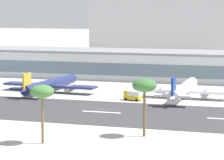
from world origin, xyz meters
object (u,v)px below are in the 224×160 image
at_px(terminal_building, 143,65).
at_px(service_box_truck_1, 133,95).
at_px(palm_tree_0, 42,93).
at_px(airliner_navy_tail_gate_2, 182,90).
at_px(distant_hotel_block, 171,25).
at_px(palm_tree_2, 144,86).
at_px(airliner_gold_tail_gate_1, 48,85).

height_order(terminal_building, service_box_truck_1, terminal_building).
distance_m(terminal_building, palm_tree_0, 124.44).
xyz_separation_m(terminal_building, airliner_navy_tail_gate_2, (26.59, -51.67, -3.24)).
relative_size(terminal_building, palm_tree_0, 12.78).
height_order(terminal_building, distant_hotel_block, distant_hotel_block).
distance_m(distant_hotel_block, palm_tree_0, 228.50).
height_order(distant_hotel_block, airliner_navy_tail_gate_2, distant_hotel_block).
xyz_separation_m(terminal_building, distant_hotel_block, (-6.95, 103.76, 14.93)).
distance_m(terminal_building, distant_hotel_block, 105.06).
relative_size(distant_hotel_block, service_box_truck_1, 15.64).
distance_m(palm_tree_0, palm_tree_2, 24.55).
bearing_deg(distant_hotel_block, palm_tree_2, -80.94).
distance_m(distant_hotel_block, airliner_navy_tail_gate_2, 160.05).
relative_size(airliner_navy_tail_gate_2, service_box_truck_1, 6.96).
xyz_separation_m(distant_hotel_block, airliner_navy_tail_gate_2, (33.54, -155.43, -18.18)).
bearing_deg(airliner_gold_tail_gate_1, palm_tree_0, -152.67).
bearing_deg(service_box_truck_1, palm_tree_2, 122.19).
bearing_deg(palm_tree_0, service_box_truck_1, 86.10).
distance_m(terminal_building, palm_tree_2, 114.04).
bearing_deg(terminal_building, palm_tree_2, -76.16).
bearing_deg(terminal_building, airliner_navy_tail_gate_2, -62.77).
relative_size(terminal_building, airliner_navy_tail_gate_2, 3.86).
distance_m(service_box_truck_1, palm_tree_2, 54.08).
xyz_separation_m(service_box_truck_1, palm_tree_2, (16.09, -50.57, 10.39)).
relative_size(terminal_building, distant_hotel_block, 1.72).
bearing_deg(palm_tree_2, service_box_truck_1, 107.65).
relative_size(distant_hotel_block, airliner_gold_tail_gate_1, 2.37).
distance_m(distant_hotel_block, airliner_gold_tail_gate_1, 157.10).
xyz_separation_m(distant_hotel_block, service_box_truck_1, (18.10, -163.77, -19.36)).
relative_size(airliner_gold_tail_gate_1, airliner_navy_tail_gate_2, 0.95).
height_order(airliner_navy_tail_gate_2, palm_tree_2, palm_tree_2).
xyz_separation_m(airliner_navy_tail_gate_2, service_box_truck_1, (-15.44, -8.33, -1.19)).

